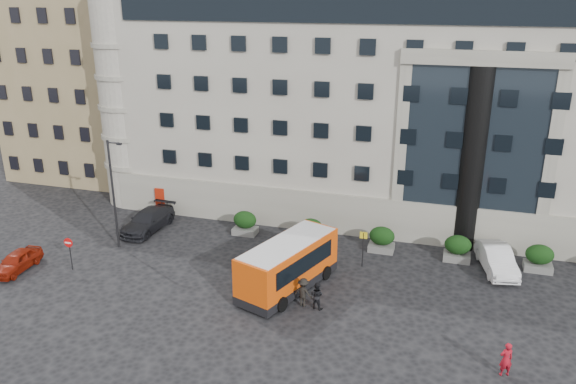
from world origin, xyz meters
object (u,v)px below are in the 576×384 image
hedge_c (382,239)px  hedge_e (539,258)px  parked_car_d (169,193)px  white_taxi (497,259)px  hedge_a (245,223)px  parked_car_c (148,220)px  no_entry_sign (69,247)px  hedge_d (458,248)px  bus_stop_sign (363,243)px  pedestrian_a (506,359)px  hedge_b (311,231)px  parked_car_b (148,222)px  street_lamp (114,190)px  minibus (288,263)px  parked_car_a (17,261)px  pedestrian_b (317,295)px  pedestrian_c (303,292)px  red_truck (179,184)px

hedge_c → hedge_e: size_ratio=1.00×
parked_car_d → white_taxi: 27.63m
hedge_a → parked_car_c: size_ratio=0.34×
no_entry_sign → parked_car_d: no_entry_sign is taller
hedge_d → bus_stop_sign: (-6.10, -2.80, 0.80)m
hedge_d → pedestrian_a: (2.40, -12.15, -0.02)m
hedge_b → parked_car_b: bearing=-173.4°
street_lamp → pedestrian_a: bearing=-15.8°
hedge_a → street_lamp: 9.89m
bus_stop_sign → minibus: size_ratio=0.32×
hedge_d → parked_car_a: size_ratio=0.48×
hedge_d → pedestrian_a: hedge_d is taller
pedestrian_b → pedestrian_c: 0.82m
hedge_e → parked_car_c: size_ratio=0.34×
no_entry_sign → parked_car_d: size_ratio=0.42×
pedestrian_b → pedestrian_a: bearing=174.5°
pedestrian_a → red_truck: bearing=-55.6°
parked_car_d → pedestrian_b: size_ratio=3.34×
street_lamp → white_taxi: size_ratio=1.60×
hedge_c → minibus: size_ratio=0.23×
parked_car_b → hedge_b: bearing=8.9°
parked_car_b → no_entry_sign: bearing=-99.1°
parked_car_b → pedestrian_a: 27.65m
parked_car_d → white_taxi: size_ratio=1.11×
bus_stop_sign → pedestrian_b: 6.32m
hedge_d → hedge_e: 5.20m
street_lamp → parked_car_d: bearing=96.1°
red_truck → parked_car_b: bearing=-97.1°
hedge_b → white_taxi: bearing=-3.5°
parked_car_b → parked_car_c: (0.00, 0.02, 0.13)m
minibus → parked_car_c: bearing=176.1°
pedestrian_c → hedge_a: bearing=-39.3°
hedge_b → minibus: size_ratio=0.23×
hedge_e → parked_car_b: bearing=-177.0°
parked_car_c → pedestrian_b: size_ratio=3.28×
parked_car_a → hedge_a: bearing=36.0°
hedge_c → parked_car_a: bearing=-156.5°
hedge_d → minibus: size_ratio=0.23×
hedge_a → parked_car_b: bearing=-169.0°
parked_car_b → pedestrian_a: bearing=-20.4°
red_truck → white_taxi: 26.87m
hedge_d → minibus: bearing=-145.0°
street_lamp → hedge_e: bearing=9.5°
bus_stop_sign → pedestrian_a: bus_stop_sign is taller
hedge_a → hedge_b: 5.20m
parked_car_d → pedestrian_b: (16.77, -13.57, 0.06)m
parked_car_b → white_taxi: (25.62, 0.66, 0.16)m
hedge_e → street_lamp: bearing=-170.5°
parked_car_b → parked_car_c: 0.13m
parked_car_c → white_taxi: 25.62m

